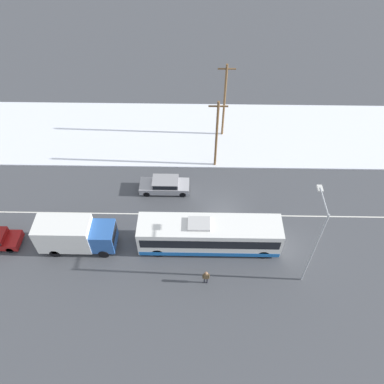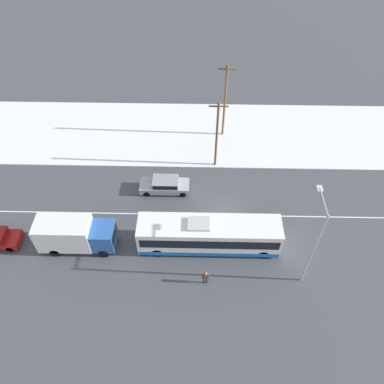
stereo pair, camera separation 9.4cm
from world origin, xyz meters
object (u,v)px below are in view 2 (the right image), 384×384
object	(u,v)px
sedan_car	(165,185)
streetlamp	(315,237)
box_truck	(74,234)
pedestrian_at_stop	(206,277)
utility_pole_roadside	(217,134)
utility_pole_snowlot	(225,101)
city_bus	(209,235)

from	to	relation	value
sedan_car	streetlamp	bearing A→B (deg)	142.07
box_truck	pedestrian_at_stop	size ratio (longest dim) A/B	4.07
sedan_car	utility_pole_roadside	size ratio (longest dim) A/B	0.61
sedan_car	utility_pole_snowlot	distance (m)	11.16
streetlamp	box_truck	bearing A→B (deg)	172.78
city_bus	streetlamp	bearing A→B (deg)	-19.61
streetlamp	utility_pole_roadside	world-z (taller)	streetlamp
city_bus	pedestrian_at_stop	bearing A→B (deg)	-94.51
streetlamp	utility_pole_snowlot	distance (m)	18.70
sedan_car	utility_pole_snowlot	world-z (taller)	utility_pole_snowlot
box_truck	sedan_car	bearing A→B (deg)	43.52
box_truck	pedestrian_at_stop	distance (m)	11.47
utility_pole_roadside	city_bus	bearing A→B (deg)	-94.33
city_bus	box_truck	bearing A→B (deg)	-178.56
streetlamp	utility_pole_snowlot	world-z (taller)	utility_pole_snowlot
box_truck	utility_pole_snowlot	bearing A→B (deg)	50.01
city_bus	box_truck	world-z (taller)	city_bus
utility_pole_snowlot	sedan_car	bearing A→B (deg)	-124.00
streetlamp	utility_pole_roadside	bearing A→B (deg)	117.64
pedestrian_at_stop	utility_pole_snowlot	xyz separation A→B (m)	(1.98, 18.73, 3.56)
city_bus	streetlamp	size ratio (longest dim) A/B	1.42
utility_pole_snowlot	streetlamp	bearing A→B (deg)	-72.12
city_bus	pedestrian_at_stop	size ratio (longest dim) A/B	7.51
box_truck	streetlamp	distance (m)	19.15
sedan_car	streetlamp	xyz separation A→B (m)	(11.62, -9.06, 4.41)
city_bus	box_truck	xyz separation A→B (m)	(-11.24, -0.28, 0.17)
utility_pole_snowlot	utility_pole_roadside	bearing A→B (deg)	-100.48
city_bus	streetlamp	xyz separation A→B (m)	(7.43, -2.65, 3.68)
city_bus	sedan_car	world-z (taller)	city_bus
pedestrian_at_stop	utility_pole_roadside	bearing A→B (deg)	85.63
box_truck	utility_pole_snowlot	distance (m)	20.32
city_bus	utility_pole_snowlot	bearing A→B (deg)	83.60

